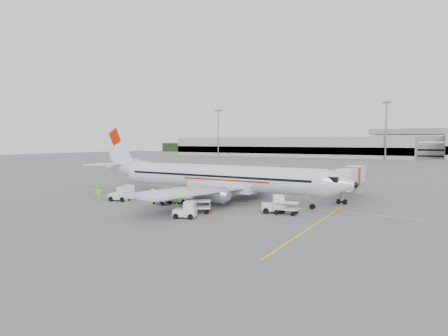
{
  "coord_description": "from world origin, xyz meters",
  "views": [
    {
      "loc": [
        22.96,
        -37.88,
        7.07
      ],
      "look_at": [
        0.0,
        2.0,
        3.8
      ],
      "focal_mm": 30.0,
      "sensor_mm": 36.0,
      "label": 1
    }
  ],
  "objects": [
    {
      "name": "mast_center",
      "position": [
        5.0,
        118.0,
        11.0
      ],
      "size": [
        3.2,
        1.2,
        22.0
      ],
      "primitive_type": null,
      "color": "slate",
      "rests_on": "ground"
    },
    {
      "name": "stripe_lead",
      "position": [
        0.0,
        0.0,
        0.01
      ],
      "size": [
        44.0,
        0.2,
        0.01
      ],
      "primitive_type": "cube",
      "color": "yellow",
      "rests_on": "ground"
    },
    {
      "name": "cone_port",
      "position": [
        1.76,
        16.1,
        0.31
      ],
      "size": [
        0.38,
        0.38,
        0.62
      ],
      "primitive_type": "cone",
      "color": "#EA4703",
      "rests_on": "ground"
    },
    {
      "name": "cart_empty_b",
      "position": [
        10.29,
        -3.74,
        0.61
      ],
      "size": [
        2.48,
        1.63,
        1.22
      ],
      "primitive_type": null,
      "rotation": [
        0.0,
        0.0,
        0.11
      ],
      "color": "silver",
      "rests_on": "ground"
    },
    {
      "name": "cart_loaded_b",
      "position": [
        -3.95,
        -5.23,
        0.58
      ],
      "size": [
        2.4,
        1.65,
        1.16
      ],
      "primitive_type": null,
      "rotation": [
        0.0,
        0.0,
        -0.16
      ],
      "color": "silver",
      "rests_on": "ground"
    },
    {
      "name": "treeline",
      "position": [
        0.0,
        175.0,
        3.0
      ],
      "size": [
        300.0,
        3.0,
        6.0
      ],
      "primitive_type": null,
      "color": "black",
      "rests_on": "ground"
    },
    {
      "name": "tug_fore",
      "position": [
        8.83,
        -3.54,
        0.89
      ],
      "size": [
        2.64,
        2.25,
        1.77
      ],
      "primitive_type": null,
      "rotation": [
        0.0,
        0.0,
        0.49
      ],
      "color": "silver",
      "rests_on": "ground"
    },
    {
      "name": "cart_empty_a",
      "position": [
        2.52,
        -7.51,
        0.64
      ],
      "size": [
        2.84,
        2.45,
        1.28
      ],
      "primitive_type": null,
      "rotation": [
        0.0,
        0.0,
        0.5
      ],
      "color": "silver",
      "rests_on": "ground"
    },
    {
      "name": "crew_a",
      "position": [
        -2.67,
        -4.47,
        0.95
      ],
      "size": [
        0.8,
        0.82,
        1.9
      ],
      "primitive_type": "imported",
      "rotation": [
        0.0,
        0.0,
        0.83
      ],
      "color": "#85FC1D",
      "rests_on": "ground"
    },
    {
      "name": "cone_stbd",
      "position": [
        5.3,
        -9.59,
        0.29
      ],
      "size": [
        0.35,
        0.35,
        0.57
      ],
      "primitive_type": "cone",
      "color": "#EA4703",
      "rests_on": "ground"
    },
    {
      "name": "crew_b",
      "position": [
        -11.87,
        -7.32,
        0.95
      ],
      "size": [
        1.17,
        1.13,
        1.9
      ],
      "primitive_type": "imported",
      "rotation": [
        0.0,
        0.0,
        -0.65
      ],
      "color": "#85FC1D",
      "rests_on": "ground"
    },
    {
      "name": "jet_bridge",
      "position": [
        13.44,
        10.39,
        1.92
      ],
      "size": [
        3.21,
        14.69,
        3.83
      ],
      "primitive_type": null,
      "rotation": [
        0.0,
        0.0,
        0.03
      ],
      "color": "silver",
      "rests_on": "ground"
    },
    {
      "name": "crew_c",
      "position": [
        -4.82,
        -5.7,
        0.88
      ],
      "size": [
        0.85,
        1.24,
        1.76
      ],
      "primitive_type": "imported",
      "rotation": [
        0.0,
        0.0,
        1.75
      ],
      "color": "#85FC1D",
      "rests_on": "ground"
    },
    {
      "name": "cone_nose",
      "position": [
        14.52,
        0.11,
        0.33
      ],
      "size": [
        0.41,
        0.41,
        0.66
      ],
      "primitive_type": "cone",
      "color": "#EA4703",
      "rests_on": "ground"
    },
    {
      "name": "tug_mid",
      "position": [
        2.8,
        -10.11,
        0.79
      ],
      "size": [
        2.31,
        1.77,
        1.58
      ],
      "primitive_type": null,
      "rotation": [
        0.0,
        0.0,
        0.33
      ],
      "color": "silver",
      "rests_on": "ground"
    },
    {
      "name": "terminal_west",
      "position": [
        -40.0,
        130.0,
        4.5
      ],
      "size": [
        110.0,
        22.0,
        9.0
      ],
      "primitive_type": null,
      "color": "gray",
      "rests_on": "ground"
    },
    {
      "name": "ground",
      "position": [
        0.0,
        0.0,
        0.0
      ],
      "size": [
        360.0,
        360.0,
        0.0
      ],
      "primitive_type": "plane",
      "color": "#56595B"
    },
    {
      "name": "parking_garage",
      "position": [
        25.0,
        160.0,
        7.0
      ],
      "size": [
        62.0,
        24.0,
        14.0
      ],
      "primitive_type": null,
      "color": "slate",
      "rests_on": "ground"
    },
    {
      "name": "belt_loader",
      "position": [
        -2.91,
        -3.31,
        1.18
      ],
      "size": [
        4.46,
        1.94,
        2.36
      ],
      "primitive_type": null,
      "rotation": [
        0.0,
        0.0,
        -0.07
      ],
      "color": "silver",
      "rests_on": "ground"
    },
    {
      "name": "aircraft",
      "position": [
        -0.04,
        0.37,
        4.8
      ],
      "size": [
        35.44,
        28.09,
        9.6
      ],
      "primitive_type": null,
      "rotation": [
        0.0,
        0.0,
        -0.02
      ],
      "color": "silver",
      "rests_on": "ground"
    },
    {
      "name": "stripe_cross",
      "position": [
        14.0,
        -8.0,
        0.01
      ],
      "size": [
        0.2,
        20.0,
        0.01
      ],
      "primitive_type": "cube",
      "color": "yellow",
      "rests_on": "ground"
    },
    {
      "name": "cart_loaded_a",
      "position": [
        -3.35,
        -3.51,
        0.53
      ],
      "size": [
        2.36,
        1.94,
        1.06
      ],
      "primitive_type": null,
      "rotation": [
        0.0,
        0.0,
        0.43
      ],
      "color": "silver",
      "rests_on": "ground"
    },
    {
      "name": "mast_west",
      "position": [
        -70.0,
        118.0,
        11.0
      ],
      "size": [
        3.2,
        1.2,
        22.0
      ],
      "primitive_type": null,
      "color": "slate",
      "rests_on": "ground"
    },
    {
      "name": "crew_d",
      "position": [
        -7.86,
        -6.65,
        0.95
      ],
      "size": [
        1.14,
        0.54,
        1.89
      ],
      "primitive_type": "imported",
      "rotation": [
        0.0,
        0.0,
        3.07
      ],
      "color": "#85FC1D",
      "rests_on": "ground"
    },
    {
      "name": "tug_aft",
      "position": [
        -9.9,
        -5.8,
        0.87
      ],
      "size": [
        2.5,
        1.77,
        1.75
      ],
      "primitive_type": null,
      "rotation": [
        0.0,
        0.0,
        0.23
      ],
      "color": "silver",
      "rests_on": "ground"
    }
  ]
}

